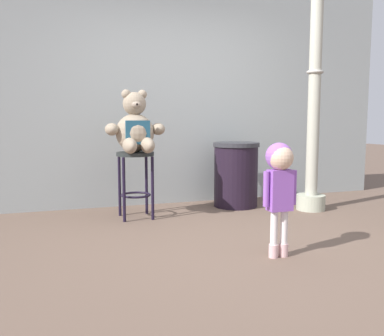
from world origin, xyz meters
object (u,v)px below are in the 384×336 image
bar_stool_with_teddy (135,171)px  teddy_bear (135,130)px  trash_bin (236,174)px  lamppost (314,117)px  child_walking (280,175)px

bar_stool_with_teddy → teddy_bear: 0.44m
teddy_bear → trash_bin: (1.28, 0.25, -0.56)m
teddy_bear → lamppost: lamppost is taller
child_walking → trash_bin: size_ratio=1.13×
child_walking → trash_bin: 1.93m
bar_stool_with_teddy → trash_bin: bearing=9.5°
bar_stool_with_teddy → trash_bin: (1.28, 0.21, -0.12)m
bar_stool_with_teddy → trash_bin: trash_bin is taller
bar_stool_with_teddy → lamppost: size_ratio=0.26×
bar_stool_with_teddy → lamppost: 2.14m
teddy_bear → trash_bin: bearing=10.9°
child_walking → lamppost: bearing=-74.8°
bar_stool_with_teddy → lamppost: bearing=-7.3°
bar_stool_with_teddy → child_walking: 1.83m
trash_bin → lamppost: size_ratio=0.28×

